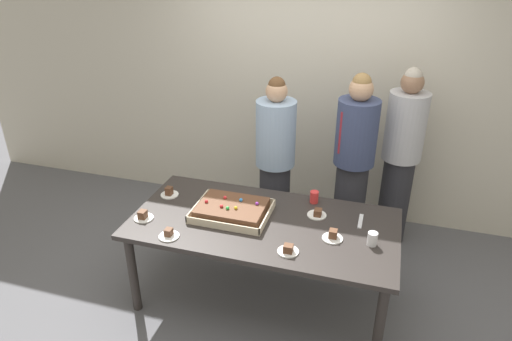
% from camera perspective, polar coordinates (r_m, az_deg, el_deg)
% --- Properties ---
extents(ground_plane, '(12.00, 12.00, 0.00)m').
position_cam_1_polar(ground_plane, '(3.97, 0.87, -15.42)').
color(ground_plane, '#5B5B60').
extents(interior_back_panel, '(8.00, 0.12, 3.00)m').
position_cam_1_polar(interior_back_panel, '(4.65, 6.59, 12.06)').
color(interior_back_panel, beige).
rests_on(interior_back_panel, ground_plane).
extents(party_table, '(2.03, 1.00, 0.74)m').
position_cam_1_polar(party_table, '(3.55, 0.95, -7.39)').
color(party_table, '#2D2826').
rests_on(party_table, ground_plane).
extents(sheet_cake, '(0.59, 0.45, 0.11)m').
position_cam_1_polar(sheet_cake, '(3.58, -3.02, -4.91)').
color(sheet_cake, beige).
rests_on(sheet_cake, party_table).
extents(plated_slice_near_left, '(0.15, 0.15, 0.06)m').
position_cam_1_polar(plated_slice_near_left, '(3.40, -10.82, -7.85)').
color(plated_slice_near_left, white).
rests_on(plated_slice_near_left, party_table).
extents(plated_slice_near_right, '(0.15, 0.15, 0.07)m').
position_cam_1_polar(plated_slice_near_right, '(3.36, 9.55, -8.08)').
color(plated_slice_near_right, white).
rests_on(plated_slice_near_right, party_table).
extents(plated_slice_far_left, '(0.15, 0.15, 0.08)m').
position_cam_1_polar(plated_slice_far_left, '(3.92, -10.76, -2.77)').
color(plated_slice_far_left, white).
rests_on(plated_slice_far_left, party_table).
extents(plated_slice_far_right, '(0.15, 0.15, 0.07)m').
position_cam_1_polar(plated_slice_far_right, '(3.19, 4.03, -9.88)').
color(plated_slice_far_right, white).
rests_on(plated_slice_far_right, party_table).
extents(plated_slice_center_front, '(0.15, 0.15, 0.07)m').
position_cam_1_polar(plated_slice_center_front, '(3.64, -13.89, -5.56)').
color(plated_slice_center_front, white).
rests_on(plated_slice_center_front, party_table).
extents(plated_slice_center_back, '(0.15, 0.15, 0.06)m').
position_cam_1_polar(plated_slice_center_back, '(3.60, 7.65, -5.37)').
color(plated_slice_center_back, white).
rests_on(plated_slice_center_back, party_table).
extents(drink_cup_nearest, '(0.07, 0.07, 0.10)m').
position_cam_1_polar(drink_cup_nearest, '(3.34, 14.32, -8.27)').
color(drink_cup_nearest, white).
rests_on(drink_cup_nearest, party_table).
extents(drink_cup_middle, '(0.07, 0.07, 0.10)m').
position_cam_1_polar(drink_cup_middle, '(3.76, 7.28, -3.29)').
color(drink_cup_middle, red).
rests_on(drink_cup_middle, party_table).
extents(cake_server_utensil, '(0.03, 0.20, 0.01)m').
position_cam_1_polar(cake_server_utensil, '(3.60, 12.91, -6.18)').
color(cake_server_utensil, silver).
rests_on(cake_server_utensil, party_table).
extents(person_serving_front, '(0.35, 0.35, 1.72)m').
position_cam_1_polar(person_serving_front, '(4.39, 17.61, 1.57)').
color(person_serving_front, '#28282D').
rests_on(person_serving_front, ground_plane).
extents(person_green_shirt_behind, '(0.36, 0.36, 1.63)m').
position_cam_1_polar(person_green_shirt_behind, '(4.23, 2.41, 1.15)').
color(person_green_shirt_behind, '#28282D').
rests_on(person_green_shirt_behind, ground_plane).
extents(person_striped_tie_right, '(0.36, 0.36, 1.70)m').
position_cam_1_polar(person_striped_tie_right, '(4.18, 12.04, 0.83)').
color(person_striped_tie_right, '#28282D').
rests_on(person_striped_tie_right, ground_plane).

